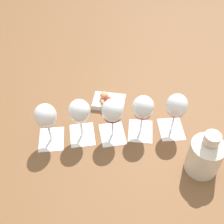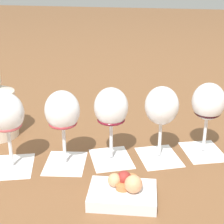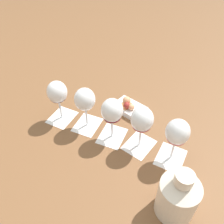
% 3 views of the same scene
% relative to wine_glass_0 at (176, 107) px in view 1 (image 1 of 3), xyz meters
% --- Properties ---
extents(ground_plane, '(8.00, 8.00, 0.00)m').
position_rel_wine_glass_0_xyz_m(ground_plane, '(0.22, 0.09, -0.13)').
color(ground_plane, brown).
extents(tasting_card_0, '(0.13, 0.14, 0.00)m').
position_rel_wine_glass_0_xyz_m(tasting_card_0, '(-0.00, 0.00, -0.12)').
color(tasting_card_0, white).
rests_on(tasting_card_0, ground_plane).
extents(tasting_card_1, '(0.11, 0.13, 0.00)m').
position_rel_wine_glass_0_xyz_m(tasting_card_1, '(0.12, 0.04, -0.12)').
color(tasting_card_1, white).
rests_on(tasting_card_1, ground_plane).
extents(tasting_card_2, '(0.13, 0.14, 0.00)m').
position_rel_wine_glass_0_xyz_m(tasting_card_2, '(0.22, 0.09, -0.12)').
color(tasting_card_2, white).
rests_on(tasting_card_2, ground_plane).
extents(tasting_card_3, '(0.13, 0.14, 0.00)m').
position_rel_wine_glass_0_xyz_m(tasting_card_3, '(0.33, 0.12, -0.12)').
color(tasting_card_3, white).
rests_on(tasting_card_3, ground_plane).
extents(tasting_card_4, '(0.13, 0.14, 0.00)m').
position_rel_wine_glass_0_xyz_m(tasting_card_4, '(0.44, 0.17, -0.12)').
color(tasting_card_4, white).
rests_on(tasting_card_4, ground_plane).
extents(wine_glass_0, '(0.08, 0.08, 0.18)m').
position_rel_wine_glass_0_xyz_m(wine_glass_0, '(0.00, 0.00, 0.00)').
color(wine_glass_0, white).
rests_on(wine_glass_0, tasting_card_0).
extents(wine_glass_1, '(0.08, 0.08, 0.18)m').
position_rel_wine_glass_0_xyz_m(wine_glass_1, '(0.12, 0.04, 0.00)').
color(wine_glass_1, white).
rests_on(wine_glass_1, tasting_card_1).
extents(wine_glass_2, '(0.08, 0.08, 0.18)m').
position_rel_wine_glass_0_xyz_m(wine_glass_2, '(0.22, 0.09, 0.00)').
color(wine_glass_2, white).
rests_on(wine_glass_2, tasting_card_2).
extents(wine_glass_3, '(0.08, 0.08, 0.18)m').
position_rel_wine_glass_0_xyz_m(wine_glass_3, '(0.33, 0.12, -0.00)').
color(wine_glass_3, white).
rests_on(wine_glass_3, tasting_card_3).
extents(wine_glass_4, '(0.08, 0.08, 0.18)m').
position_rel_wine_glass_0_xyz_m(wine_glass_4, '(0.44, 0.17, -0.00)').
color(wine_glass_4, white).
rests_on(wine_glass_4, tasting_card_4).
extents(ceramic_vase, '(0.11, 0.11, 0.18)m').
position_rel_wine_glass_0_xyz_m(ceramic_vase, '(-0.12, 0.15, -0.05)').
color(ceramic_vase, beige).
rests_on(ceramic_vase, ground_plane).
extents(snack_dish, '(0.14, 0.11, 0.06)m').
position_rel_wine_glass_0_xyz_m(snack_dish, '(0.28, -0.07, -0.11)').
color(snack_dish, silver).
rests_on(snack_dish, ground_plane).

